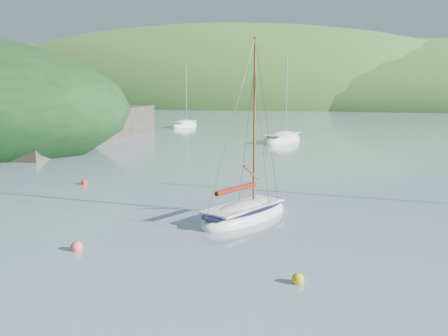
% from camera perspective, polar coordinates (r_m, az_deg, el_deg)
% --- Properties ---
extents(ground, '(700.00, 700.00, 0.00)m').
position_cam_1_polar(ground, '(17.01, -4.31, -11.79)').
color(ground, gray).
rests_on(ground, ground).
extents(shoreline_hills, '(690.00, 135.00, 56.00)m').
position_cam_1_polar(shoreline_hills, '(187.82, 13.78, 7.07)').
color(shoreline_hills, '#3A6928').
rests_on(shoreline_hills, ground).
extents(daysailer_white, '(4.02, 6.21, 8.97)m').
position_cam_1_polar(daysailer_white, '(23.52, 2.40, -5.28)').
color(daysailer_white, white).
rests_on(daysailer_white, ground).
extents(distant_sloop_a, '(4.31, 8.35, 11.36)m').
position_cam_1_polar(distant_sloop_a, '(56.58, 6.68, 3.15)').
color(distant_sloop_a, white).
rests_on(distant_sloop_a, ground).
extents(distant_sloop_c, '(2.96, 7.30, 10.22)m').
position_cam_1_polar(distant_sloop_c, '(78.17, -4.56, 4.82)').
color(distant_sloop_c, white).
rests_on(distant_sloop_c, ground).
extents(mooring_buoys, '(27.56, 12.22, 0.46)m').
position_cam_1_polar(mooring_buoys, '(21.17, 2.99, -7.18)').
color(mooring_buoys, gold).
rests_on(mooring_buoys, ground).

